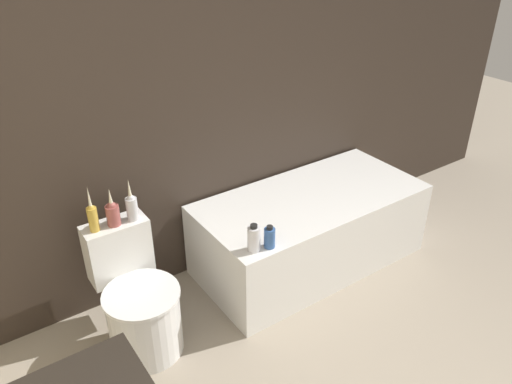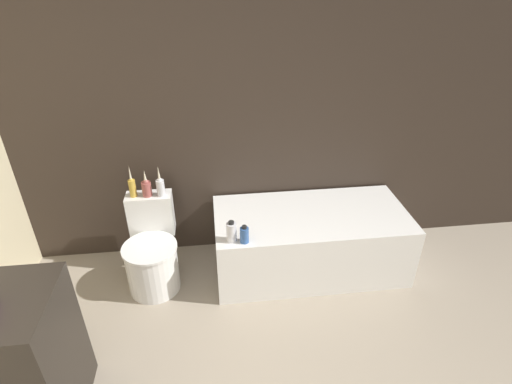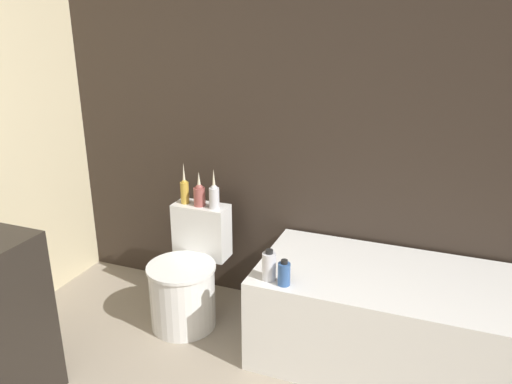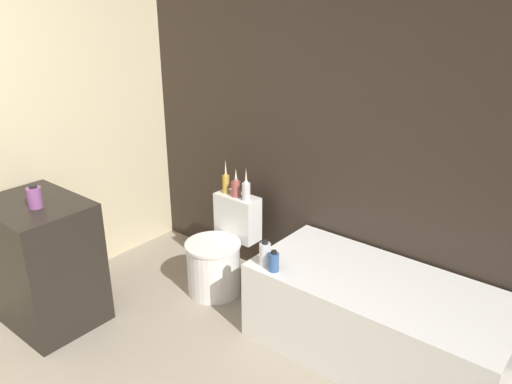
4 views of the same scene
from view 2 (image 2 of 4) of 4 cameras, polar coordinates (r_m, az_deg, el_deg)
name	(u,v)px [view 2 (image 2 of 4)]	position (r m, az deg, el deg)	size (l,w,h in m)	color
wall_back_tiled	(213,111)	(3.26, -6.14, 11.42)	(6.40, 0.06, 2.60)	#332821
bathtub	(309,240)	(3.45, 7.65, -6.81)	(1.59, 0.76, 0.55)	white
toilet	(152,254)	(3.36, -14.60, -8.61)	(0.43, 0.59, 0.72)	white
vanity_counter	(1,364)	(2.73, -32.64, -19.97)	(0.73, 0.55, 0.90)	black
vase_gold	(132,186)	(3.27, -17.27, 0.79)	(0.05, 0.05, 0.27)	gold
vase_silver	(146,187)	(3.25, -15.38, 0.69)	(0.08, 0.08, 0.23)	#994C47
vase_bronze	(160,186)	(3.23, -13.51, 0.87)	(0.06, 0.06, 0.26)	silver
shampoo_bottle_tall	(232,232)	(2.93, -3.52, -5.72)	(0.07, 0.07, 0.17)	silver
shampoo_bottle_short	(244,235)	(2.92, -1.67, -6.13)	(0.07, 0.07, 0.14)	#335999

